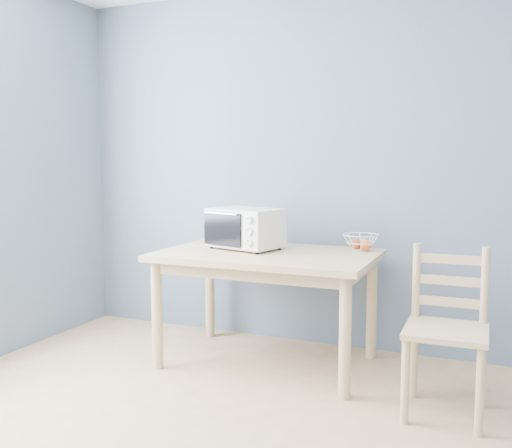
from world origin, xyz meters
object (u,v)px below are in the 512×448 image
at_px(fruit_basket, 361,242).
at_px(dining_chair, 446,333).
at_px(toaster_oven, 243,227).
at_px(dining_table, 267,267).

distance_m(fruit_basket, dining_chair, 0.96).
height_order(fruit_basket, dining_chair, dining_chair).
bearing_deg(dining_chair, toaster_oven, 162.74).
bearing_deg(fruit_basket, toaster_oven, -163.23).
bearing_deg(fruit_basket, dining_chair, -46.61).
height_order(dining_table, fruit_basket, fruit_basket).
distance_m(dining_table, fruit_basket, 0.65).
xyz_separation_m(toaster_oven, dining_chair, (1.37, -0.41, -0.46)).
distance_m(dining_table, toaster_oven, 0.33).
height_order(toaster_oven, fruit_basket, toaster_oven).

